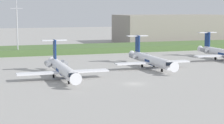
% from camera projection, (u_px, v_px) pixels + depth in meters
% --- Properties ---
extents(ground_plane, '(500.00, 500.00, 0.00)m').
position_uv_depth(ground_plane, '(99.00, 66.00, 121.34)').
color(ground_plane, '#9E9B96').
extents(grass_berm, '(320.00, 20.00, 2.35)m').
position_uv_depth(grass_berm, '(70.00, 49.00, 160.61)').
color(grass_berm, '#4C6B38').
rests_on(grass_berm, ground).
extents(regional_jet_second, '(22.81, 31.00, 9.00)m').
position_uv_depth(regional_jet_second, '(62.00, 68.00, 100.09)').
color(regional_jet_second, white).
rests_on(regional_jet_second, ground).
extents(regional_jet_third, '(22.81, 31.00, 9.00)m').
position_uv_depth(regional_jet_third, '(150.00, 59.00, 117.61)').
color(regional_jet_third, white).
rests_on(regional_jet_third, ground).
extents(regional_jet_fourth, '(22.81, 31.00, 9.00)m').
position_uv_depth(regional_jet_fourth, '(223.00, 53.00, 135.38)').
color(regional_jet_fourth, white).
rests_on(regional_jet_fourth, ground).
extents(antenna_mast, '(4.40, 0.50, 26.79)m').
position_uv_depth(antenna_mast, '(17.00, 26.00, 146.25)').
color(antenna_mast, '#B2B2B7').
rests_on(antenna_mast, ground).
extents(distant_hangar, '(54.66, 27.50, 14.24)m').
position_uv_depth(distant_hangar, '(171.00, 29.00, 203.96)').
color(distant_hangar, gray).
rests_on(distant_hangar, ground).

